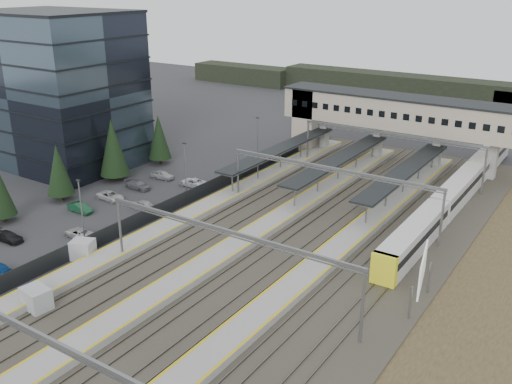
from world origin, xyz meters
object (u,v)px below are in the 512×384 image
Objects in this scene: relay_cabin_far at (83,249)px; billboard at (422,271)px; relay_cabin_near at (37,299)px; footbridge at (384,114)px; office_building at (57,89)px; train at (458,191)px.

relay_cabin_far is 35.70m from billboard.
relay_cabin_near reaches higher than relay_cabin_far.
billboard is (29.34, 20.04, 2.63)m from relay_cabin_near.
footbridge is at bearing 75.54° from relay_cabin_far.
office_building is at bearing 169.82° from billboard.
relay_cabin_near is at bearing -63.76° from relay_cabin_far.
train is (25.14, 48.31, 0.76)m from relay_cabin_near.
billboard is at bearing 34.33° from relay_cabin_near.
relay_cabin_far is 0.07× the size of footbridge.
footbridge is at bearing 81.83° from relay_cabin_near.
relay_cabin_near is 62.57m from footbridge.
relay_cabin_far is (30.24, -22.19, -11.12)m from office_building.
footbridge reaches higher than train.
footbridge is at bearing 34.47° from office_building.
relay_cabin_far is at bearing 116.24° from relay_cabin_near.
office_building is at bearing -164.41° from train.
relay_cabin_near is 1.00× the size of relay_cabin_far.
relay_cabin_far is 54.33m from footbridge.
office_building reaches higher than billboard.
relay_cabin_near is at bearing -98.17° from footbridge.
office_building reaches higher than relay_cabin_near.
relay_cabin_far is at bearing -127.39° from train.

